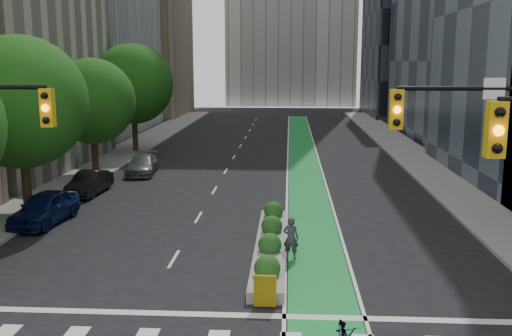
# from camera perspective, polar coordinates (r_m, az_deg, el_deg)

# --- Properties ---
(ground) EXTENTS (160.00, 160.00, 0.00)m
(ground) POSITION_cam_1_polar(r_m,az_deg,el_deg) (16.61, -3.69, -16.22)
(ground) COLOR black
(ground) RESTS_ON ground
(sidewalk_left) EXTENTS (3.60, 90.00, 0.15)m
(sidewalk_left) POSITION_cam_1_polar(r_m,az_deg,el_deg) (42.65, -15.42, 0.18)
(sidewalk_left) COLOR gray
(sidewalk_left) RESTS_ON ground
(sidewalk_right) EXTENTS (3.60, 90.00, 0.15)m
(sidewalk_right) POSITION_cam_1_polar(r_m,az_deg,el_deg) (41.59, 17.09, -0.16)
(sidewalk_right) COLOR gray
(sidewalk_right) RESTS_ON ground
(bike_lane_paint) EXTENTS (2.20, 70.00, 0.01)m
(bike_lane_paint) POSITION_cam_1_polar(r_m,az_deg,el_deg) (45.34, 4.72, 1.04)
(bike_lane_paint) COLOR green
(bike_lane_paint) RESTS_ON ground
(building_tan_far) EXTENTS (14.00, 16.00, 26.00)m
(building_tan_far) POSITION_cam_1_polar(r_m,az_deg,el_deg) (83.81, -12.16, 14.11)
(building_tan_far) COLOR tan
(building_tan_far) RESTS_ON ground
(building_dark_end) EXTENTS (14.00, 18.00, 28.00)m
(building_dark_end) POSITION_cam_1_polar(r_m,az_deg,el_deg) (84.92, 16.20, 14.57)
(building_dark_end) COLOR black
(building_dark_end) RESTS_ON ground
(tree_mid) EXTENTS (6.40, 6.40, 8.78)m
(tree_mid) POSITION_cam_1_polar(r_m,az_deg,el_deg) (29.72, -22.49, 6.08)
(tree_mid) COLOR black
(tree_mid) RESTS_ON ground
(tree_midfar) EXTENTS (5.60, 5.60, 7.76)m
(tree_midfar) POSITION_cam_1_polar(r_m,az_deg,el_deg) (38.99, -16.06, 6.43)
(tree_midfar) COLOR black
(tree_midfar) RESTS_ON ground
(tree_far) EXTENTS (6.60, 6.60, 9.00)m
(tree_far) POSITION_cam_1_polar(r_m,az_deg,el_deg) (48.49, -12.19, 8.22)
(tree_far) COLOR black
(tree_far) RESTS_ON ground
(median_planter) EXTENTS (1.20, 10.26, 1.10)m
(median_planter) POSITION_cam_1_polar(r_m,az_deg,el_deg) (22.89, 1.47, -7.53)
(median_planter) COLOR gray
(median_planter) RESTS_ON ground
(bicycle) EXTENTS (0.74, 1.84, 0.95)m
(bicycle) POSITION_cam_1_polar(r_m,az_deg,el_deg) (15.61, 8.90, -16.23)
(bicycle) COLOR gray
(bicycle) RESTS_ON ground
(cyclist) EXTENTS (0.67, 0.51, 1.66)m
(cyclist) POSITION_cam_1_polar(r_m,az_deg,el_deg) (22.04, 3.51, -7.01)
(cyclist) COLOR #38333D
(cyclist) RESTS_ON ground
(parked_car_left_near) EXTENTS (2.19, 4.60, 1.52)m
(parked_car_left_near) POSITION_cam_1_polar(r_m,az_deg,el_deg) (28.50, -20.36, -3.75)
(parked_car_left_near) COLOR #0B1745
(parked_car_left_near) RESTS_ON ground
(parked_car_left_mid) EXTENTS (1.64, 4.10, 1.33)m
(parked_car_left_mid) POSITION_cam_1_polar(r_m,az_deg,el_deg) (33.95, -16.33, -1.45)
(parked_car_left_mid) COLOR black
(parked_car_left_mid) RESTS_ON ground
(parked_car_left_far) EXTENTS (2.27, 4.65, 1.30)m
(parked_car_left_far) POSITION_cam_1_polar(r_m,az_deg,el_deg) (39.28, -11.31, 0.35)
(parked_car_left_far) COLOR #56595A
(parked_car_left_far) RESTS_ON ground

